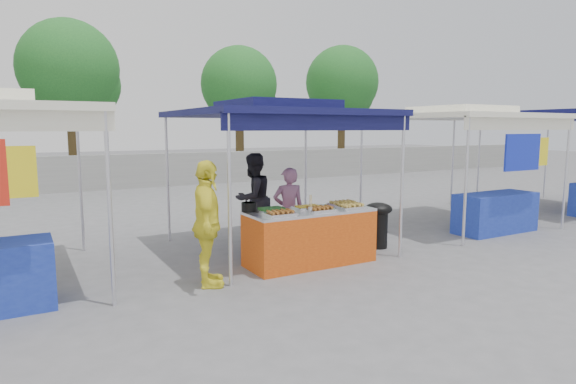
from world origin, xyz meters
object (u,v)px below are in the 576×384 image
cooking_pot (249,207)px  wok_burner (378,221)px  customer_person (207,224)px  vendor_woman (289,211)px  vendor_table (310,237)px  helper_man (253,198)px

cooking_pot → wok_burner: size_ratio=0.29×
wok_burner → customer_person: customer_person is taller
cooking_pot → vendor_woman: bearing=22.1°
cooking_pot → customer_person: size_ratio=0.14×
wok_burner → vendor_table: bearing=165.3°
cooking_pot → helper_man: helper_man is taller
vendor_woman → helper_man: size_ratio=0.88×
cooking_pot → vendor_woman: vendor_woman is taller
wok_burner → customer_person: bearing=164.7°
customer_person → cooking_pot: bearing=-36.7°
wok_burner → helper_man: size_ratio=0.49×
cooking_pot → wok_burner: bearing=-2.2°
vendor_table → customer_person: (-1.77, -0.26, 0.42)m
wok_burner → customer_person: 3.41m
cooking_pot → vendor_woman: 0.99m
vendor_table → helper_man: (-0.17, 1.71, 0.40)m
helper_man → customer_person: bearing=30.5°
vendor_table → customer_person: size_ratio=1.18×
cooking_pot → customer_person: customer_person is taller
cooking_pot → wok_burner: cooking_pot is taller
vendor_table → helper_man: bearing=95.7°
cooking_pot → customer_person: 1.09m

